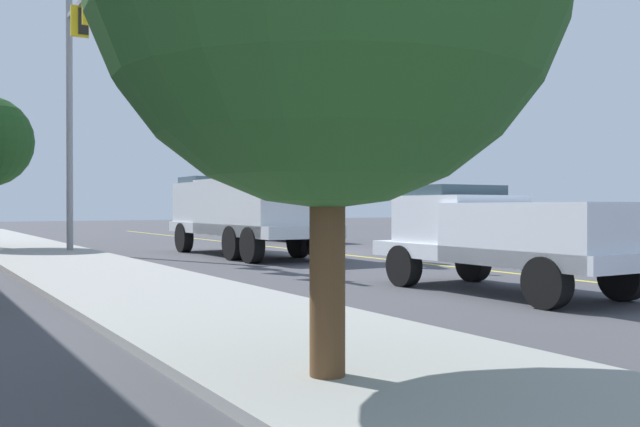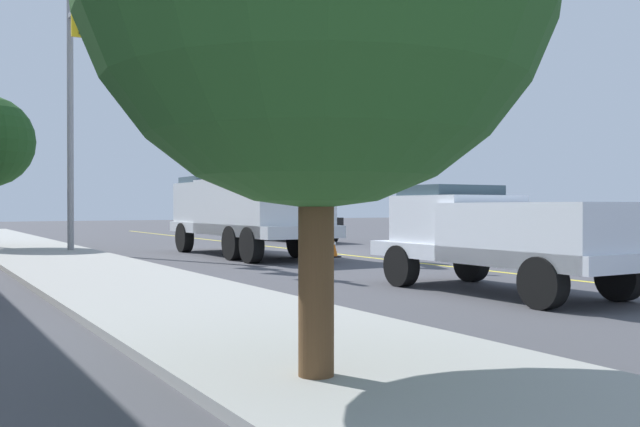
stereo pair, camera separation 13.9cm
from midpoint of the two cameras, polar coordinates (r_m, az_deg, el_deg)
name	(u,v)px [view 1 (the left image)]	position (r m, az deg, el deg)	size (l,w,h in m)	color
ground	(320,252)	(25.02, -0.17, -3.16)	(120.00, 120.00, 0.00)	#47474C
sidewalk_far_side	(61,260)	(21.90, -20.46, -3.57)	(60.00, 3.60, 0.12)	#9E9E99
lane_centre_stripe	(320,252)	(25.02, -0.17, -3.15)	(50.00, 0.16, 0.01)	yellow
utility_bucket_truck	(245,207)	(23.34, -6.31, 0.54)	(8.29, 2.84, 7.32)	silver
service_pickup_truck	(506,234)	(13.59, 14.56, -1.60)	(5.67, 2.36, 2.06)	white
passing_minivan	(297,221)	(32.34, -2.04, -0.59)	(4.87, 2.10, 1.69)	black
traffic_cone_mid_front	(476,258)	(17.28, 12.30, -3.58)	(0.40, 0.40, 0.78)	black
traffic_cone_mid_rear	(333,246)	(22.50, 0.87, -2.67)	(0.40, 0.40, 0.72)	black
traffic_cone_trailing	(250,237)	(28.11, -5.83, -1.88)	(0.40, 0.40, 0.87)	black
traffic_signal_mast	(81,63)	(24.50, -19.00, 11.45)	(5.96, 0.69, 8.86)	gray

